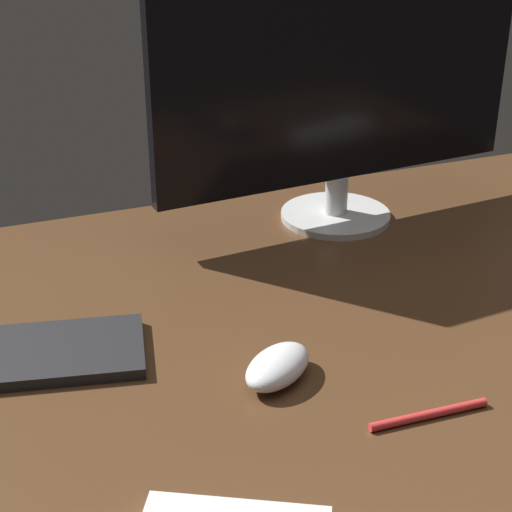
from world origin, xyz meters
TOP-DOWN VIEW (x-y plane):
  - desk at (0.00, 0.00)cm, footprint 140.00×84.00cm
  - monitor at (19.19, 26.26)cm, footprint 60.15×17.43cm
  - computer_mouse at (-6.56, -11.43)cm, footprint 11.16×10.19cm
  - pen at (5.32, -23.51)cm, footprint 13.45×1.51cm

SIDE VIEW (x-z plane):
  - desk at x=0.00cm, z-range 0.00..2.00cm
  - pen at x=5.32cm, z-range 2.00..2.93cm
  - computer_mouse at x=-6.56cm, z-range 2.00..5.41cm
  - monitor at x=19.19cm, z-range 3.75..45.70cm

